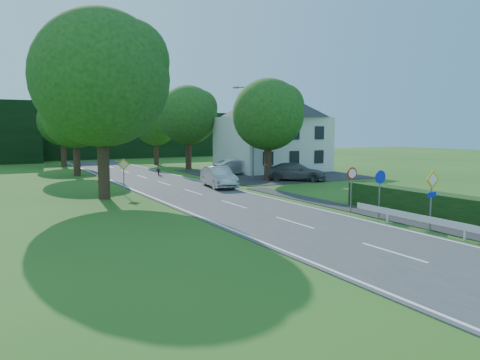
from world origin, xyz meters
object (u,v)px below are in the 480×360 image
parasol (260,163)px  streetlight (252,128)px  parked_car_silver_a (237,167)px  moving_car (219,177)px  parked_car_grey (296,172)px  motorcycle (159,169)px  parked_car_silver_b (300,165)px

parasol → streetlight: bearing=-127.6°
parked_car_silver_a → parasol: bearing=-61.8°
moving_car → parasol: parasol is taller
streetlight → parked_car_grey: (2.49, -3.18, -3.68)m
parked_car_silver_a → motorcycle: bearing=73.4°
streetlight → parked_car_grey: bearing=-51.9°
parked_car_silver_a → parasol: size_ratio=2.32×
parked_car_silver_b → motorcycle: bearing=60.7°
moving_car → parked_car_silver_a: (5.90, 8.16, -0.03)m
parked_car_silver_a → parked_car_silver_b: parked_car_silver_a is taller
parked_car_grey → parked_car_silver_a: bearing=59.3°
parked_car_grey → parasol: 8.29m
moving_car → parked_car_grey: size_ratio=0.91×
moving_car → parked_car_silver_b: 15.84m
parked_car_silver_b → parked_car_silver_a: bearing=73.5°
moving_car → parked_car_silver_a: size_ratio=1.04×
motorcycle → parked_car_grey: (8.75, -9.86, 0.18)m
moving_car → parked_car_silver_a: moving_car is taller
motorcycle → parked_car_silver_b: size_ratio=0.45×
parked_car_grey → parasol: parasol is taller
parked_car_silver_a → parked_car_grey: parked_car_grey is taller
motorcycle → parasol: size_ratio=1.10×
motorcycle → parked_car_silver_a: size_ratio=0.47×
parked_car_grey → parked_car_silver_b: bearing=5.8°
motorcycle → parked_car_silver_a: 7.42m
motorcycle → moving_car: bearing=-69.1°
streetlight → parked_car_silver_a: streetlight is taller
streetlight → parked_car_silver_a: size_ratio=1.80×
parasol → moving_car: bearing=-134.3°
streetlight → parked_car_grey: size_ratio=1.57×
parasol → parked_car_silver_a: bearing=-158.8°
moving_car → parked_car_grey: 7.95m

